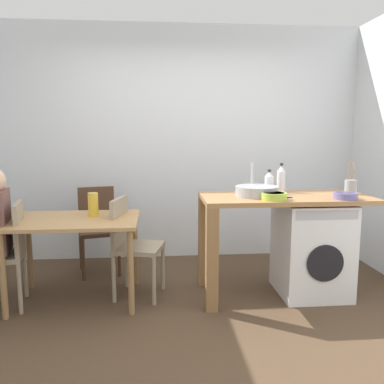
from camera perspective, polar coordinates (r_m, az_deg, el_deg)
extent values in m
plane|color=#4C3826|center=(3.29, 0.03, -18.13)|extent=(5.46, 5.46, 0.00)
cube|color=silver|center=(4.69, -1.86, 6.95)|extent=(4.60, 0.10, 2.70)
cube|color=tan|center=(3.59, -16.61, -3.94)|extent=(1.10, 0.76, 0.03)
cylinder|color=#977045|center=(3.52, -25.60, -10.94)|extent=(0.05, 0.05, 0.71)
cylinder|color=#977045|center=(3.30, -8.81, -11.42)|extent=(0.05, 0.05, 0.71)
cylinder|color=#977045|center=(4.11, -22.37, -7.98)|extent=(0.05, 0.05, 0.71)
cylinder|color=#977045|center=(3.93, -8.18, -8.16)|extent=(0.05, 0.05, 0.71)
cube|color=gray|center=(3.65, -23.64, -4.89)|extent=(0.11, 0.38, 0.45)
cylinder|color=gray|center=(3.61, -23.60, -12.52)|extent=(0.04, 0.04, 0.45)
cylinder|color=gray|center=(3.94, -22.89, -10.69)|extent=(0.04, 0.04, 0.45)
cube|color=gray|center=(3.63, -7.66, -7.98)|extent=(0.48, 0.48, 0.04)
cube|color=gray|center=(3.63, -10.47, -4.39)|extent=(0.12, 0.38, 0.45)
cylinder|color=gray|center=(3.82, -4.19, -10.62)|extent=(0.04, 0.04, 0.45)
cylinder|color=gray|center=(3.49, -5.51, -12.51)|extent=(0.04, 0.04, 0.45)
cylinder|color=gray|center=(3.91, -9.43, -10.25)|extent=(0.04, 0.04, 0.45)
cylinder|color=gray|center=(3.59, -11.21, -12.03)|extent=(0.04, 0.04, 0.45)
cube|color=#4C3323|center=(4.30, -13.29, -5.54)|extent=(0.49, 0.49, 0.04)
cube|color=#4C3323|center=(4.43, -13.63, -2.17)|extent=(0.38, 0.13, 0.45)
cylinder|color=#4C3323|center=(4.21, -10.46, -8.93)|extent=(0.04, 0.04, 0.45)
cylinder|color=#4C3323|center=(4.18, -15.41, -9.25)|extent=(0.04, 0.04, 0.45)
cylinder|color=#4C3323|center=(4.55, -11.16, -7.62)|extent=(0.04, 0.04, 0.45)
cylinder|color=#4C3323|center=(4.52, -15.72, -7.90)|extent=(0.04, 0.04, 0.45)
cube|color=#9E7042|center=(3.64, 13.30, -0.84)|extent=(1.50, 0.68, 0.04)
cube|color=olive|center=(3.31, 2.89, -9.73)|extent=(0.10, 0.10, 0.88)
cube|color=olive|center=(3.86, 1.70, -7.07)|extent=(0.10, 0.10, 0.88)
cube|color=white|center=(3.83, 16.83, -7.73)|extent=(0.60, 0.60, 0.86)
cylinder|color=black|center=(3.57, 18.64, -9.71)|extent=(0.32, 0.02, 0.32)
cube|color=#B2B2B7|center=(3.47, 18.91, -3.18)|extent=(0.54, 0.01, 0.08)
cylinder|color=#9EA0A5|center=(3.55, 9.32, 0.12)|extent=(0.38, 0.38, 0.09)
cylinder|color=#B2B2B7|center=(3.71, 8.67, 1.97)|extent=(0.02, 0.02, 0.28)
cylinder|color=silver|center=(3.75, 11.04, 1.04)|extent=(0.08, 0.08, 0.16)
cone|color=silver|center=(3.74, 11.08, 2.58)|extent=(0.07, 0.07, 0.04)
cylinder|color=#262626|center=(3.73, 11.10, 3.05)|extent=(0.03, 0.03, 0.02)
cylinder|color=silver|center=(3.85, 12.71, 1.47)|extent=(0.08, 0.08, 0.20)
cone|color=silver|center=(3.83, 12.77, 3.35)|extent=(0.07, 0.07, 0.05)
cylinder|color=#262626|center=(3.83, 12.79, 3.92)|extent=(0.03, 0.03, 0.02)
cylinder|color=#A8C63D|center=(3.39, 11.71, -0.60)|extent=(0.22, 0.22, 0.06)
cylinder|color=olive|center=(3.39, 11.72, -0.34)|extent=(0.18, 0.18, 0.03)
cylinder|color=gray|center=(3.91, 21.92, 0.68)|extent=(0.11, 0.11, 0.13)
cylinder|color=#99724C|center=(3.90, 21.73, 2.81)|extent=(0.01, 0.04, 0.18)
cylinder|color=#99724C|center=(3.89, 22.37, 2.77)|extent=(0.01, 0.05, 0.18)
cylinder|color=slate|center=(3.60, 21.25, -0.52)|extent=(0.20, 0.20, 0.05)
cylinder|color=#3D375B|center=(3.60, 21.27, -0.31)|extent=(0.16, 0.16, 0.03)
cylinder|color=gold|center=(3.63, -14.06, -1.76)|extent=(0.09, 0.09, 0.21)
cube|color=#B2B2B7|center=(3.52, 13.05, -0.73)|extent=(0.15, 0.06, 0.01)
cube|color=#262628|center=(3.52, 13.05, -0.73)|extent=(0.15, 0.06, 0.01)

